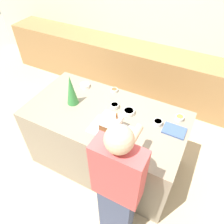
# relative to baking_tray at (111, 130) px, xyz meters

# --- Properties ---
(ground_plane) EXTENTS (12.00, 12.00, 0.00)m
(ground_plane) POSITION_rel_baking_tray_xyz_m (-0.17, 0.20, -0.93)
(ground_plane) COLOR #C6B28E
(wall_back) EXTENTS (8.00, 0.05, 2.60)m
(wall_back) POSITION_rel_baking_tray_xyz_m (-0.17, 2.26, 0.37)
(wall_back) COLOR beige
(wall_back) RESTS_ON ground_plane
(back_cabinet_block) EXTENTS (6.00, 0.60, 0.90)m
(back_cabinet_block) POSITION_rel_baking_tray_xyz_m (-0.17, 1.94, -0.49)
(back_cabinet_block) COLOR #9E7547
(back_cabinet_block) RESTS_ON ground_plane
(kitchen_island) EXTENTS (1.87, 0.99, 0.93)m
(kitchen_island) POSITION_rel_baking_tray_xyz_m (-0.17, 0.20, -0.47)
(kitchen_island) COLOR gray
(kitchen_island) RESTS_ON ground_plane
(baking_tray) EXTENTS (0.46, 0.29, 0.01)m
(baking_tray) POSITION_rel_baking_tray_xyz_m (0.00, 0.00, 0.00)
(baking_tray) COLOR #B2B2BC
(baking_tray) RESTS_ON kitchen_island
(gingerbread_house) EXTENTS (0.21, 0.19, 0.23)m
(gingerbread_house) POSITION_rel_baking_tray_xyz_m (0.00, 0.00, 0.09)
(gingerbread_house) COLOR brown
(gingerbread_house) RESTS_ON baking_tray
(decorative_tree) EXTENTS (0.14, 0.14, 0.39)m
(decorative_tree) POSITION_rel_baking_tray_xyz_m (-0.61, 0.18, 0.19)
(decorative_tree) COLOR #33843D
(decorative_tree) RESTS_ON kitchen_island
(candy_bowl_near_tray_left) EXTENTS (0.10, 0.10, 0.05)m
(candy_bowl_near_tray_left) POSITION_rel_baking_tray_xyz_m (-0.12, 0.33, 0.03)
(candy_bowl_near_tray_left) COLOR silver
(candy_bowl_near_tray_left) RESTS_ON kitchen_island
(candy_bowl_near_tray_right) EXTENTS (0.12, 0.12, 0.05)m
(candy_bowl_near_tray_right) POSITION_rel_baking_tray_xyz_m (-0.65, 0.52, 0.02)
(candy_bowl_near_tray_right) COLOR white
(candy_bowl_near_tray_right) RESTS_ON kitchen_island
(candy_bowl_far_left) EXTENTS (0.10, 0.10, 0.05)m
(candy_bowl_far_left) POSITION_rel_baking_tray_xyz_m (0.41, 0.31, 0.02)
(candy_bowl_far_left) COLOR silver
(candy_bowl_far_left) RESTS_ON kitchen_island
(candy_bowl_front_corner) EXTENTS (0.09, 0.09, 0.04)m
(candy_bowl_front_corner) POSITION_rel_baking_tray_xyz_m (-0.27, 0.61, 0.02)
(candy_bowl_front_corner) COLOR silver
(candy_bowl_front_corner) RESTS_ON kitchen_island
(candy_bowl_behind_tray) EXTENTS (0.09, 0.09, 0.05)m
(candy_bowl_behind_tray) POSITION_rel_baking_tray_xyz_m (0.60, 0.49, 0.02)
(candy_bowl_behind_tray) COLOR white
(candy_bowl_behind_tray) RESTS_ON kitchen_island
(candy_bowl_center_rear) EXTENTS (0.13, 0.13, 0.05)m
(candy_bowl_center_rear) POSITION_rel_baking_tray_xyz_m (0.06, 0.32, 0.02)
(candy_bowl_center_rear) COLOR white
(candy_bowl_center_rear) RESTS_ON kitchen_island
(cookbook) EXTENTS (0.24, 0.17, 0.02)m
(cookbook) POSITION_rel_baking_tray_xyz_m (0.60, 0.29, 0.01)
(cookbook) COLOR #3F598C
(cookbook) RESTS_ON kitchen_island
(person) EXTENTS (0.43, 0.53, 1.62)m
(person) POSITION_rel_baking_tray_xyz_m (0.34, -0.51, -0.10)
(person) COLOR #424C6B
(person) RESTS_ON ground_plane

